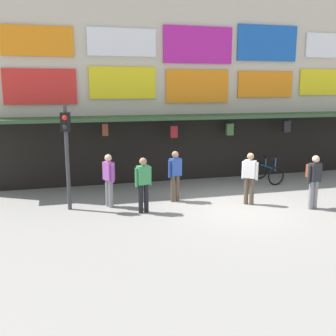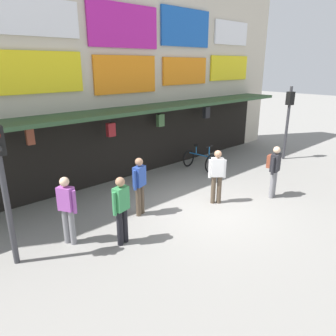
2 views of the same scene
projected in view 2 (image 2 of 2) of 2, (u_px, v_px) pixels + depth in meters
ground_plane at (209, 208)px, 9.39m from camera, size 80.00×80.00×0.00m
shopfront at (116, 68)px, 11.33m from camera, size 18.00×2.60×8.00m
traffic_light_near at (1, 169)px, 6.16m from camera, size 0.31×0.34×3.20m
traffic_light_far at (288, 111)px, 13.69m from camera, size 0.33×0.35×3.20m
bicycle_parked at (199, 160)px, 12.80m from camera, size 0.82×1.22×1.05m
pedestrian_in_blue at (121, 207)px, 7.29m from camera, size 0.52×0.29×1.68m
pedestrian_in_yellow at (67, 207)px, 7.29m from camera, size 0.36×0.48×1.68m
pedestrian_in_white at (140, 183)px, 8.74m from camera, size 0.51×0.32×1.68m
pedestrian_in_red at (274, 168)px, 9.93m from camera, size 0.52×0.40×1.68m
pedestrian_in_purple at (217, 174)px, 9.48m from camera, size 0.42×0.40×1.68m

